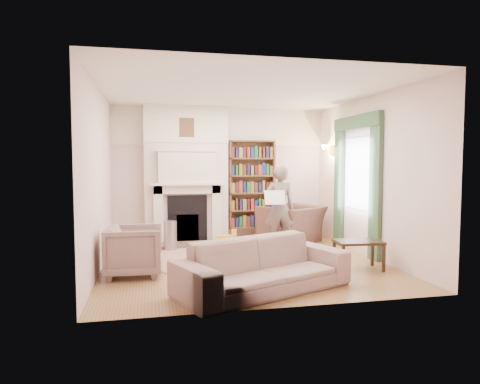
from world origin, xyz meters
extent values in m
plane|color=brown|center=(0.00, 0.00, 0.00)|extent=(4.50, 4.50, 0.00)
plane|color=white|center=(0.00, 0.00, 2.80)|extent=(4.50, 4.50, 0.00)
plane|color=beige|center=(0.00, 2.25, 1.40)|extent=(4.50, 0.00, 4.50)
plane|color=beige|center=(0.00, -2.25, 1.40)|extent=(4.50, 0.00, 4.50)
plane|color=beige|center=(-2.25, 0.00, 1.40)|extent=(0.00, 4.50, 4.50)
plane|color=beige|center=(2.25, 0.00, 1.40)|extent=(0.00, 4.50, 4.50)
cube|color=beige|center=(-0.75, 2.08, 1.40)|extent=(1.70, 0.35, 2.80)
cube|color=silver|center=(-0.75, 1.79, 1.22)|extent=(1.47, 0.24, 0.05)
cube|color=black|center=(-0.75, 1.88, 0.50)|extent=(0.80, 0.06, 0.96)
cube|color=silver|center=(-0.75, 1.81, 1.55)|extent=(1.15, 0.18, 0.62)
cube|color=brown|center=(0.65, 2.12, 1.18)|extent=(1.00, 0.24, 1.85)
cube|color=silver|center=(2.23, 0.40, 1.45)|extent=(0.02, 0.90, 1.30)
cube|color=#2E472E|center=(2.20, -0.30, 1.20)|extent=(0.07, 0.32, 2.40)
cube|color=#2E472E|center=(2.20, 1.10, 1.20)|extent=(0.07, 0.32, 2.40)
cube|color=#2E472E|center=(2.19, 0.40, 2.38)|extent=(0.09, 1.70, 0.24)
cube|color=#C0A991|center=(-0.27, 0.53, 0.01)|extent=(3.23, 2.90, 0.01)
imported|color=#452B25|center=(1.35, 1.51, 0.38)|extent=(1.54, 1.49, 0.76)
imported|color=gray|center=(-1.73, -0.46, 0.37)|extent=(0.84, 0.82, 0.73)
imported|color=#A8998B|center=(-0.09, -1.60, 0.33)|extent=(2.45, 1.70, 0.67)
imported|color=#62524E|center=(0.90, 0.91, 0.80)|extent=(0.60, 0.41, 1.59)
cube|color=white|center=(0.75, 0.71, 1.01)|extent=(0.39, 0.13, 0.26)
cylinder|color=#989A9F|center=(-1.13, 1.26, 0.28)|extent=(0.25, 0.25, 0.55)
cube|color=#DFCC4E|center=(-0.63, -0.51, 0.03)|extent=(0.48, 0.48, 0.03)
cube|color=#A9131C|center=(-1.01, -0.16, 0.04)|extent=(0.32, 0.25, 0.05)
cube|color=red|center=(0.53, -0.48, 0.02)|extent=(0.28, 0.23, 0.02)
cube|color=red|center=(0.09, -0.46, 0.02)|extent=(0.29, 0.26, 0.02)
cube|color=red|center=(0.12, -0.32, 0.02)|extent=(0.27, 0.22, 0.02)
camera|label=1|loc=(-1.50, -6.80, 1.65)|focal=32.00mm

